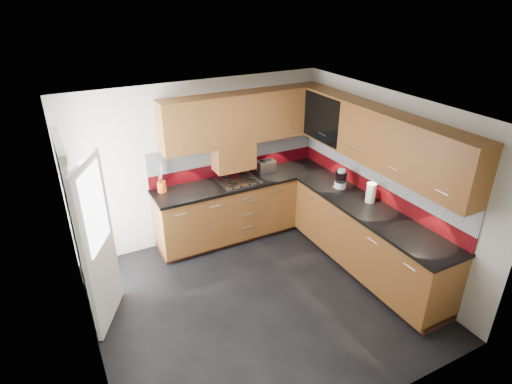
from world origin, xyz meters
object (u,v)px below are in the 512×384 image
gas_hob (239,180)px  utensil_pot (162,185)px  food_processor (341,179)px  toaster (266,167)px

gas_hob → utensil_pot: 1.12m
gas_hob → food_processor: 1.48m
food_processor → gas_hob: bearing=144.2°
gas_hob → utensil_pot: size_ratio=1.29×
utensil_pot → food_processor: size_ratio=1.57×
gas_hob → toaster: (0.52, 0.11, 0.08)m
utensil_pot → toaster: (1.62, -0.08, -0.00)m
gas_hob → utensil_pot: utensil_pot is taller
gas_hob → utensil_pot: (-1.10, 0.19, 0.08)m
utensil_pot → food_processor: 2.52m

